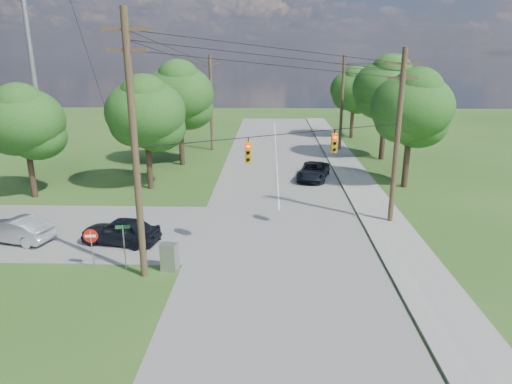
{
  "coord_description": "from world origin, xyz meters",
  "views": [
    {
      "loc": [
        1.33,
        -19.08,
        10.17
      ],
      "look_at": [
        0.58,
        5.0,
        2.82
      ],
      "focal_mm": 32.0,
      "sensor_mm": 36.0,
      "label": 1
    }
  ],
  "objects_px": {
    "pole_sw": "(135,147)",
    "pole_north_e": "(342,103)",
    "car_cross_dark": "(121,231)",
    "control_cabinet": "(169,257)",
    "do_not_enter_sign": "(91,240)",
    "pole_north_w": "(211,103)",
    "car_cross_silver": "(16,230)",
    "pole_ne": "(398,136)",
    "car_main_north": "(314,171)"
  },
  "relations": [
    {
      "from": "car_cross_dark",
      "to": "do_not_enter_sign",
      "type": "distance_m",
      "value": 3.27
    },
    {
      "from": "car_cross_dark",
      "to": "do_not_enter_sign",
      "type": "relative_size",
      "value": 2.06
    },
    {
      "from": "pole_north_e",
      "to": "car_cross_dark",
      "type": "height_order",
      "value": "pole_north_e"
    },
    {
      "from": "pole_north_e",
      "to": "do_not_enter_sign",
      "type": "height_order",
      "value": "pole_north_e"
    },
    {
      "from": "pole_ne",
      "to": "pole_north_e",
      "type": "relative_size",
      "value": 1.05
    },
    {
      "from": "pole_north_w",
      "to": "car_cross_dark",
      "type": "distance_m",
      "value": 26.28
    },
    {
      "from": "car_cross_silver",
      "to": "do_not_enter_sign",
      "type": "relative_size",
      "value": 2.02
    },
    {
      "from": "pole_sw",
      "to": "pole_north_e",
      "type": "height_order",
      "value": "pole_sw"
    },
    {
      "from": "pole_north_e",
      "to": "car_main_north",
      "type": "height_order",
      "value": "pole_north_e"
    },
    {
      "from": "car_cross_silver",
      "to": "car_main_north",
      "type": "distance_m",
      "value": 22.57
    },
    {
      "from": "pole_ne",
      "to": "control_cabinet",
      "type": "xyz_separation_m",
      "value": [
        -12.4,
        -7.0,
        -4.77
      ]
    },
    {
      "from": "pole_north_w",
      "to": "car_cross_silver",
      "type": "bearing_deg",
      "value": -106.91
    },
    {
      "from": "car_cross_dark",
      "to": "control_cabinet",
      "type": "distance_m",
      "value": 4.63
    },
    {
      "from": "car_main_north",
      "to": "do_not_enter_sign",
      "type": "bearing_deg",
      "value": -112.47
    },
    {
      "from": "pole_sw",
      "to": "do_not_enter_sign",
      "type": "relative_size",
      "value": 5.7
    },
    {
      "from": "pole_north_w",
      "to": "car_cross_silver",
      "type": "relative_size",
      "value": 2.35
    },
    {
      "from": "car_cross_silver",
      "to": "pole_north_w",
      "type": "bearing_deg",
      "value": 178.52
    },
    {
      "from": "pole_sw",
      "to": "pole_north_w",
      "type": "distance_m",
      "value": 29.62
    },
    {
      "from": "pole_sw",
      "to": "pole_ne",
      "type": "bearing_deg",
      "value": 29.38
    },
    {
      "from": "pole_sw",
      "to": "control_cabinet",
      "type": "height_order",
      "value": "pole_sw"
    },
    {
      "from": "pole_sw",
      "to": "pole_north_w",
      "type": "height_order",
      "value": "pole_sw"
    },
    {
      "from": "pole_ne",
      "to": "do_not_enter_sign",
      "type": "relative_size",
      "value": 4.99
    },
    {
      "from": "pole_north_w",
      "to": "pole_sw",
      "type": "bearing_deg",
      "value": -89.23
    },
    {
      "from": "car_cross_dark",
      "to": "pole_north_e",
      "type": "bearing_deg",
      "value": 158.97
    },
    {
      "from": "car_cross_dark",
      "to": "control_cabinet",
      "type": "xyz_separation_m",
      "value": [
        3.39,
        -3.16,
        -0.07
      ]
    },
    {
      "from": "pole_north_w",
      "to": "pole_ne",
      "type": "bearing_deg",
      "value": -57.71
    },
    {
      "from": "pole_sw",
      "to": "car_main_north",
      "type": "height_order",
      "value": "pole_sw"
    },
    {
      "from": "pole_sw",
      "to": "car_cross_silver",
      "type": "xyz_separation_m",
      "value": [
        -8.24,
        3.82,
        -5.49
      ]
    },
    {
      "from": "car_main_north",
      "to": "control_cabinet",
      "type": "xyz_separation_m",
      "value": [
        -8.5,
        -17.05,
        -0.01
      ]
    },
    {
      "from": "car_main_north",
      "to": "pole_north_e",
      "type": "bearing_deg",
      "value": 85.17
    },
    {
      "from": "car_main_north",
      "to": "control_cabinet",
      "type": "relative_size",
      "value": 3.52
    },
    {
      "from": "car_cross_dark",
      "to": "car_main_north",
      "type": "distance_m",
      "value": 18.28
    },
    {
      "from": "pole_north_e",
      "to": "car_cross_silver",
      "type": "bearing_deg",
      "value": -130.14
    },
    {
      "from": "pole_north_e",
      "to": "pole_north_w",
      "type": "bearing_deg",
      "value": 180.0
    },
    {
      "from": "pole_ne",
      "to": "pole_north_w",
      "type": "height_order",
      "value": "pole_ne"
    },
    {
      "from": "pole_north_w",
      "to": "control_cabinet",
      "type": "xyz_separation_m",
      "value": [
        1.5,
        -29.0,
        -4.43
      ]
    },
    {
      "from": "pole_sw",
      "to": "car_cross_dark",
      "type": "relative_size",
      "value": 2.76
    },
    {
      "from": "pole_ne",
      "to": "do_not_enter_sign",
      "type": "distance_m",
      "value": 18.04
    },
    {
      "from": "pole_ne",
      "to": "pole_north_w",
      "type": "bearing_deg",
      "value": 122.29
    },
    {
      "from": "pole_north_e",
      "to": "pole_north_w",
      "type": "height_order",
      "value": "same"
    },
    {
      "from": "pole_north_e",
      "to": "car_cross_dark",
      "type": "relative_size",
      "value": 2.3
    },
    {
      "from": "pole_sw",
      "to": "car_main_north",
      "type": "relative_size",
      "value": 2.44
    },
    {
      "from": "do_not_enter_sign",
      "to": "pole_north_w",
      "type": "bearing_deg",
      "value": 79.29
    },
    {
      "from": "car_cross_silver",
      "to": "do_not_enter_sign",
      "type": "xyz_separation_m",
      "value": [
        5.58,
        -3.22,
        0.82
      ]
    },
    {
      "from": "pole_sw",
      "to": "car_cross_dark",
      "type": "height_order",
      "value": "pole_sw"
    },
    {
      "from": "do_not_enter_sign",
      "to": "car_cross_silver",
      "type": "bearing_deg",
      "value": 143.76
    },
    {
      "from": "pole_north_w",
      "to": "car_cross_silver",
      "type": "distance_m",
      "value": 27.3
    },
    {
      "from": "pole_ne",
      "to": "pole_north_e",
      "type": "xyz_separation_m",
      "value": [
        -0.0,
        22.0,
        -0.34
      ]
    },
    {
      "from": "pole_ne",
      "to": "car_main_north",
      "type": "xyz_separation_m",
      "value": [
        -3.9,
        10.05,
        -4.76
      ]
    },
    {
      "from": "car_cross_dark",
      "to": "car_cross_silver",
      "type": "xyz_separation_m",
      "value": [
        -5.95,
        0.06,
        -0.04
      ]
    }
  ]
}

